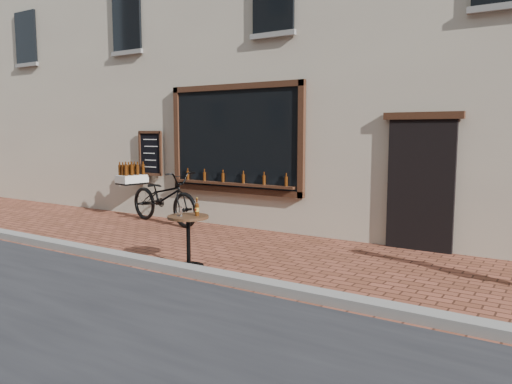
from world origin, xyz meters
The scene contains 5 objects.
ground centered at (0.00, 0.00, 0.00)m, with size 90.00×90.00×0.00m, color brown.
kerb centered at (0.00, 0.20, 0.06)m, with size 90.00×0.25×0.12m, color slate.
shop_building centered at (0.00, 6.50, 5.00)m, with size 28.00×6.20×10.00m.
cargo_bicycle centered at (-3.48, 2.95, 0.59)m, with size 2.63×1.13×1.24m.
bistro_table centered at (-0.65, 0.49, 0.55)m, with size 0.60×0.60×1.04m.
Camera 1 is at (4.09, -5.01, 1.99)m, focal length 35.00 mm.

